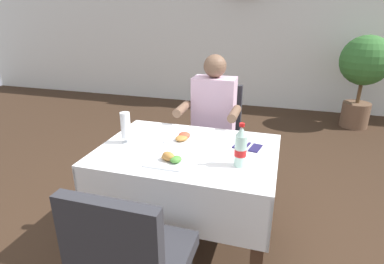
{
  "coord_description": "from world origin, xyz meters",
  "views": [
    {
      "loc": [
        0.59,
        -1.63,
        1.6
      ],
      "look_at": [
        0.03,
        0.26,
        0.83
      ],
      "focal_mm": 29.47,
      "sensor_mm": 36.0,
      "label": 1
    }
  ],
  "objects": [
    {
      "name": "plate_near_camera",
      "position": [
        -0.02,
        -0.06,
        0.77
      ],
      "size": [
        0.23,
        0.23,
        0.07
      ],
      "color": "white",
      "rests_on": "main_dining_table"
    },
    {
      "name": "ground_plane",
      "position": [
        0.0,
        0.0,
        0.0
      ],
      "size": [
        11.0,
        11.0,
        0.0
      ],
      "primitive_type": "plane",
      "color": "#382619"
    },
    {
      "name": "beer_glass_left",
      "position": [
        -0.4,
        0.13,
        0.87
      ],
      "size": [
        0.07,
        0.07,
        0.22
      ],
      "color": "white",
      "rests_on": "main_dining_table"
    },
    {
      "name": "back_wall",
      "position": [
        0.0,
        3.9,
        1.4
      ],
      "size": [
        11.0,
        0.12,
        2.8
      ],
      "primitive_type": "cube",
      "color": "white",
      "rests_on": "ground"
    },
    {
      "name": "potted_plant_corner",
      "position": [
        1.61,
        3.2,
        0.84
      ],
      "size": [
        0.67,
        0.67,
        1.29
      ],
      "color": "brown",
      "rests_on": "ground"
    },
    {
      "name": "cola_bottle_primary",
      "position": [
        0.39,
        0.02,
        0.87
      ],
      "size": [
        0.07,
        0.07,
        0.26
      ],
      "color": "silver",
      "rests_on": "main_dining_table"
    },
    {
      "name": "chair_near_camera_side",
      "position": [
        0.03,
        -0.66,
        0.55
      ],
      "size": [
        0.44,
        0.5,
        0.97
      ],
      "color": "#2D2D33",
      "rests_on": "ground"
    },
    {
      "name": "chair_far_diner_seat",
      "position": [
        0.03,
        0.97,
        0.55
      ],
      "size": [
        0.44,
        0.5,
        0.97
      ],
      "color": "#2D2D33",
      "rests_on": "ground"
    },
    {
      "name": "seated_diner_far",
      "position": [
        0.03,
        0.86,
        0.71
      ],
      "size": [
        0.5,
        0.46,
        1.26
      ],
      "color": "#282D42",
      "rests_on": "ground"
    },
    {
      "name": "napkin_cutlery_set",
      "position": [
        0.4,
        0.3,
        0.76
      ],
      "size": [
        0.19,
        0.2,
        0.01
      ],
      "color": "#231E4C",
      "rests_on": "main_dining_table"
    },
    {
      "name": "plate_far_diner",
      "position": [
        -0.04,
        0.29,
        0.77
      ],
      "size": [
        0.22,
        0.22,
        0.05
      ],
      "color": "white",
      "rests_on": "main_dining_table"
    },
    {
      "name": "main_dining_table",
      "position": [
        0.03,
        0.16,
        0.58
      ],
      "size": [
        1.15,
        0.85,
        0.75
      ],
      "color": "white",
      "rests_on": "ground"
    }
  ]
}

